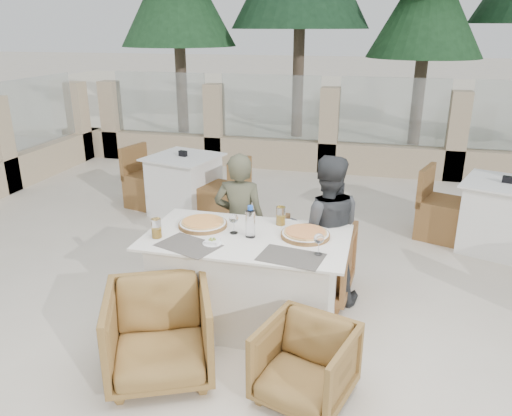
% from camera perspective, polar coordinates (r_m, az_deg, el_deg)
% --- Properties ---
extents(ground, '(80.00, 80.00, 0.00)m').
position_cam_1_polar(ground, '(4.25, 0.26, -13.04)').
color(ground, beige).
rests_on(ground, ground).
extents(sand_patch, '(30.00, 16.00, 0.01)m').
position_cam_1_polar(sand_patch, '(17.63, 11.68, 12.10)').
color(sand_patch, '#EEE2C3').
rests_on(sand_patch, ground).
extents(perimeter_wall_far, '(10.00, 0.34, 1.60)m').
position_cam_1_polar(perimeter_wall_far, '(8.44, 8.35, 9.45)').
color(perimeter_wall_far, tan).
rests_on(perimeter_wall_far, ground).
extents(pine_far_left, '(2.42, 2.42, 5.50)m').
position_cam_1_polar(pine_far_left, '(11.34, -8.95, 21.99)').
color(pine_far_left, '#214D27').
rests_on(pine_far_left, ground).
extents(pine_centre, '(2.20, 2.20, 5.00)m').
position_cam_1_polar(pine_centre, '(10.68, 18.95, 20.00)').
color(pine_centre, '#204C26').
rests_on(pine_centre, ground).
extents(dining_table, '(1.60, 0.90, 0.77)m').
position_cam_1_polar(dining_table, '(4.09, -1.05, -8.19)').
color(dining_table, white).
rests_on(dining_table, ground).
extents(placemat_near_left, '(0.53, 0.44, 0.00)m').
position_cam_1_polar(placemat_near_left, '(3.80, -7.74, -4.25)').
color(placemat_near_left, '#57514B').
rests_on(placemat_near_left, dining_table).
extents(placemat_near_right, '(0.49, 0.36, 0.00)m').
position_cam_1_polar(placemat_near_right, '(3.59, 4.03, -5.61)').
color(placemat_near_right, '#514C45').
rests_on(placemat_near_right, dining_table).
extents(pizza_left, '(0.41, 0.41, 0.05)m').
position_cam_1_polar(pizza_left, '(4.13, -6.09, -1.76)').
color(pizza_left, orange).
rests_on(pizza_left, dining_table).
extents(pizza_right, '(0.48, 0.48, 0.05)m').
position_cam_1_polar(pizza_right, '(3.92, 5.66, -2.97)').
color(pizza_right, '#CB471B').
rests_on(pizza_right, dining_table).
extents(water_bottle, '(0.09, 0.09, 0.26)m').
position_cam_1_polar(water_bottle, '(3.87, -0.65, -1.55)').
color(water_bottle, '#9DB7CE').
rests_on(water_bottle, dining_table).
extents(wine_glass_centre, '(0.08, 0.08, 0.18)m').
position_cam_1_polar(wine_glass_centre, '(3.95, -2.56, -1.66)').
color(wine_glass_centre, silver).
rests_on(wine_glass_centre, dining_table).
extents(wine_glass_corner, '(0.09, 0.09, 0.18)m').
position_cam_1_polar(wine_glass_corner, '(3.61, 7.18, -3.98)').
color(wine_glass_corner, white).
rests_on(wine_glass_corner, dining_table).
extents(beer_glass_left, '(0.10, 0.10, 0.15)m').
position_cam_1_polar(beer_glass_left, '(3.95, -11.31, -2.28)').
color(beer_glass_left, gold).
rests_on(beer_glass_left, dining_table).
extents(beer_glass_right, '(0.09, 0.09, 0.16)m').
position_cam_1_polar(beer_glass_right, '(4.13, 2.84, -0.90)').
color(beer_glass_right, gold).
rests_on(beer_glass_right, dining_table).
extents(olive_dish, '(0.11, 0.11, 0.04)m').
position_cam_1_polar(olive_dish, '(3.80, -5.02, -3.79)').
color(olive_dish, white).
rests_on(olive_dish, dining_table).
extents(armchair_far_left, '(0.76, 0.77, 0.57)m').
position_cam_1_polar(armchair_far_left, '(4.83, -1.70, -4.90)').
color(armchair_far_left, '#955E36').
rests_on(armchair_far_left, ground).
extents(armchair_far_right, '(0.74, 0.76, 0.66)m').
position_cam_1_polar(armchair_far_right, '(4.56, 6.51, -6.00)').
color(armchair_far_right, brown).
rests_on(armchair_far_right, ground).
extents(armchair_near_left, '(0.94, 0.95, 0.66)m').
position_cam_1_polar(armchair_near_left, '(3.61, -10.97, -13.89)').
color(armchair_near_left, olive).
rests_on(armchair_near_left, ground).
extents(armchair_near_right, '(0.71, 0.72, 0.53)m').
position_cam_1_polar(armchair_near_right, '(3.40, 5.63, -17.32)').
color(armchair_near_right, olive).
rests_on(armchair_near_right, ground).
extents(diner_left, '(0.49, 0.34, 1.29)m').
position_cam_1_polar(diner_left, '(4.54, -1.87, -1.62)').
color(diner_left, '#4C4C37').
rests_on(diner_left, ground).
extents(diner_right, '(0.73, 0.61, 1.33)m').
position_cam_1_polar(diner_right, '(4.34, 7.95, -2.56)').
color(diner_right, '#3A3C3F').
rests_on(diner_right, ground).
extents(bg_table_a, '(1.79, 1.19, 0.77)m').
position_cam_1_polar(bg_table_a, '(6.54, -8.17, 2.61)').
color(bg_table_a, white).
rests_on(bg_table_a, ground).
extents(bg_table_b, '(1.82, 1.32, 0.77)m').
position_cam_1_polar(bg_table_b, '(6.01, 26.19, -0.90)').
color(bg_table_b, white).
rests_on(bg_table_b, ground).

